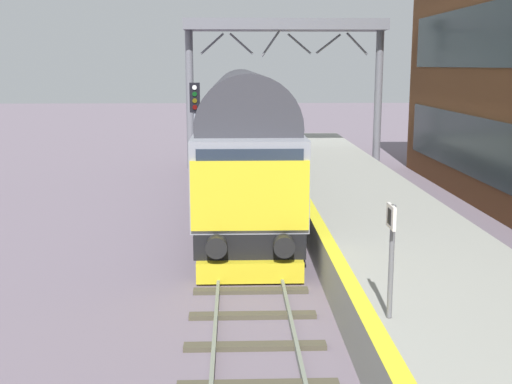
% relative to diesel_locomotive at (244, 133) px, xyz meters
% --- Properties ---
extents(ground_plane, '(140.00, 140.00, 0.00)m').
position_rel_diesel_locomotive_xyz_m(ground_plane, '(-0.00, -7.80, -2.48)').
color(ground_plane, slate).
rests_on(ground_plane, ground).
extents(track_main, '(2.50, 60.00, 0.15)m').
position_rel_diesel_locomotive_xyz_m(track_main, '(-0.00, -7.80, -2.43)').
color(track_main, gray).
rests_on(track_main, ground).
extents(station_platform, '(4.00, 44.00, 1.01)m').
position_rel_diesel_locomotive_xyz_m(station_platform, '(3.60, -7.80, -1.98)').
color(station_platform, '#9D9E95').
rests_on(station_platform, ground).
extents(diesel_locomotive, '(2.74, 18.97, 4.68)m').
position_rel_diesel_locomotive_xyz_m(diesel_locomotive, '(0.00, 0.00, 0.00)').
color(diesel_locomotive, black).
rests_on(diesel_locomotive, ground).
extents(signal_post_mid, '(0.44, 0.22, 4.14)m').
position_rel_diesel_locomotive_xyz_m(signal_post_mid, '(-2.02, 4.84, 0.23)').
color(signal_post_mid, gray).
rests_on(signal_post_mid, ground).
extents(platform_number_sign, '(0.10, 0.44, 1.79)m').
position_rel_diesel_locomotive_xyz_m(platform_number_sign, '(2.04, -13.93, -0.28)').
color(platform_number_sign, slate).
rests_on(platform_number_sign, station_platform).
extents(overhead_footbridge, '(9.30, 2.00, 6.94)m').
position_rel_diesel_locomotive_xyz_m(overhead_footbridge, '(2.05, 7.51, 3.68)').
color(overhead_footbridge, slate).
rests_on(overhead_footbridge, ground).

